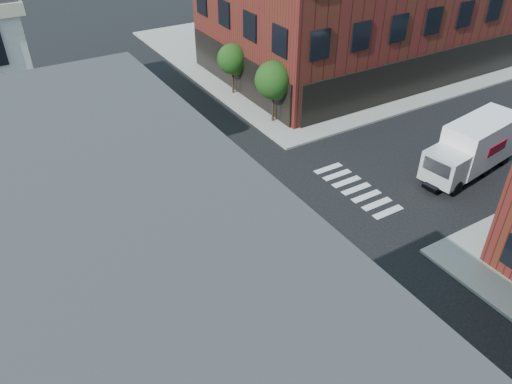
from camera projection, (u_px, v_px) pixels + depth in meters
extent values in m
plane|color=black|center=(256.00, 227.00, 26.79)|extent=(120.00, 120.00, 0.00)
cube|color=gray|center=(326.00, 48.00, 50.48)|extent=(30.00, 30.00, 0.15)
cylinder|color=black|center=(273.00, 111.00, 36.52)|extent=(0.18, 0.18, 1.47)
cylinder|color=black|center=(273.00, 102.00, 36.10)|extent=(0.12, 0.12, 1.47)
sphere|color=#0E340E|center=(274.00, 80.00, 35.15)|extent=(2.69, 2.69, 2.69)
sphere|color=#0E340E|center=(277.00, 87.00, 35.50)|extent=(1.85, 1.85, 1.85)
cylinder|color=black|center=(233.00, 85.00, 40.79)|extent=(0.18, 0.18, 1.33)
cylinder|color=black|center=(233.00, 77.00, 40.41)|extent=(0.12, 0.12, 1.33)
sphere|color=#0E340E|center=(232.00, 59.00, 39.54)|extent=(2.43, 2.43, 2.43)
sphere|color=#0E340E|center=(236.00, 65.00, 39.86)|extent=(1.67, 1.67, 1.67)
cylinder|color=black|center=(192.00, 340.00, 17.80)|extent=(0.12, 0.12, 4.60)
cylinder|color=black|center=(196.00, 374.00, 18.93)|extent=(0.28, 0.28, 0.30)
cube|color=#053819|center=(205.00, 318.00, 17.55)|extent=(1.10, 0.03, 0.22)
cube|color=#053819|center=(183.00, 309.00, 17.56)|extent=(0.03, 1.10, 0.22)
imported|color=black|center=(197.00, 303.00, 17.11)|extent=(0.22, 0.18, 1.10)
imported|color=black|center=(182.00, 304.00, 17.09)|extent=(0.18, 0.22, 1.10)
cube|color=white|center=(479.00, 141.00, 30.64)|extent=(5.61, 3.02, 2.85)
cube|color=maroon|center=(497.00, 148.00, 29.89)|extent=(2.01, 0.32, 0.64)
cube|color=maroon|center=(462.00, 134.00, 31.39)|extent=(2.01, 0.32, 0.64)
cube|color=silver|center=(445.00, 167.00, 29.11)|extent=(2.13, 2.44, 1.84)
cube|color=black|center=(437.00, 167.00, 28.47)|extent=(0.33, 1.75, 0.83)
cube|color=black|center=(464.00, 167.00, 30.90)|extent=(7.42, 1.94, 0.23)
cylinder|color=black|center=(456.00, 188.00, 29.04)|extent=(0.96, 0.45, 0.92)
cylinder|color=black|center=(427.00, 174.00, 30.27)|extent=(0.96, 0.45, 0.92)
cylinder|color=black|center=(486.00, 169.00, 30.76)|extent=(0.96, 0.45, 0.92)
cylinder|color=black|center=(458.00, 157.00, 32.00)|extent=(0.96, 0.45, 0.92)
cylinder|color=black|center=(504.00, 157.00, 31.91)|extent=(0.96, 0.45, 0.92)
cylinder|color=black|center=(477.00, 146.00, 33.15)|extent=(0.96, 0.45, 0.92)
cube|color=red|center=(245.00, 287.00, 23.07)|extent=(0.43, 0.43, 0.04)
cone|color=red|center=(245.00, 283.00, 22.90)|extent=(0.40, 0.40, 0.66)
cylinder|color=white|center=(245.00, 281.00, 22.84)|extent=(0.25, 0.25, 0.07)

